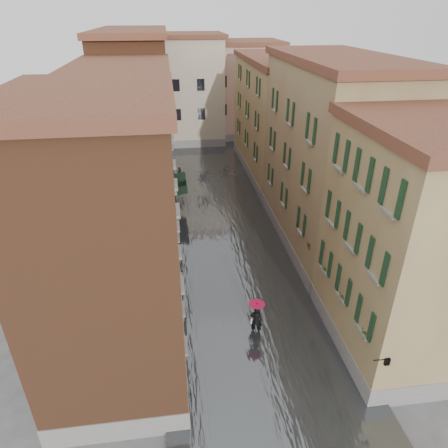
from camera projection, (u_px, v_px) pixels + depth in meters
ground at (254, 326)px, 22.83m from camera, size 120.00×120.00×0.00m
floodwater at (223, 220)px, 34.14m from camera, size 10.00×60.00×0.20m
building_left_near at (109, 259)px, 17.18m from camera, size 6.00×8.00×13.00m
building_left_mid at (128, 173)px, 26.90m from camera, size 6.00×14.00×12.50m
building_left_far at (139, 112)px, 39.65m from camera, size 6.00×16.00×14.00m
building_right_near at (409, 250)px, 19.20m from camera, size 6.00×8.00×11.50m
building_right_mid at (328, 160)px, 28.45m from camera, size 6.00×14.00×13.00m
building_right_far at (275, 120)px, 41.90m from camera, size 6.00×16.00×11.50m
building_end_cream at (176, 92)px, 52.58m from camera, size 12.00×9.00×13.00m
building_end_pink at (240, 91)px, 55.64m from camera, size 10.00×9.00×12.00m
awning_near at (180, 189)px, 34.09m from camera, size 1.09×2.91×2.80m
awning_far at (180, 181)px, 35.74m from camera, size 1.09×3.38×2.80m
wall_lantern at (386, 361)px, 16.68m from camera, size 0.71×0.22×0.35m
window_planters at (327, 265)px, 22.09m from camera, size 0.59×10.90×0.84m
pedestrian_main at (256, 316)px, 21.76m from camera, size 0.90×0.90×2.06m
pedestrian_far at (180, 174)px, 41.84m from camera, size 0.90×0.81×1.52m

